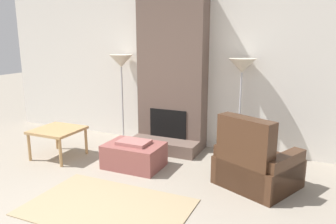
% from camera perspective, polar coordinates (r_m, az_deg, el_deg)
% --- Properties ---
extents(wall_back, '(7.24, 0.06, 2.60)m').
position_cam_1_polar(wall_back, '(5.69, 1.59, 7.30)').
color(wall_back, silver).
rests_on(wall_back, ground_plane).
extents(fireplace, '(1.15, 0.73, 2.60)m').
position_cam_1_polar(fireplace, '(5.49, 0.64, 6.10)').
color(fireplace, brown).
rests_on(fireplace, ground_plane).
extents(ottoman, '(0.82, 0.58, 0.40)m').
position_cam_1_polar(ottoman, '(4.84, -5.92, -7.43)').
color(ottoman, '#8C4C47').
rests_on(ottoman, ground_plane).
extents(armchair, '(1.13, 1.10, 0.94)m').
position_cam_1_polar(armchair, '(4.31, 14.80, -9.12)').
color(armchair, '#422819').
rests_on(armchair, ground_plane).
extents(side_table, '(0.69, 0.67, 0.47)m').
position_cam_1_polar(side_table, '(5.40, -18.69, -3.35)').
color(side_table, tan).
rests_on(side_table, ground_plane).
extents(floor_lamp_left, '(0.41, 0.41, 1.56)m').
position_cam_1_polar(floor_lamp_left, '(5.88, -8.15, 8.28)').
color(floor_lamp_left, '#ADADB2').
rests_on(floor_lamp_left, ground_plane).
extents(floor_lamp_right, '(0.41, 0.41, 1.55)m').
position_cam_1_polar(floor_lamp_right, '(5.10, 12.75, 7.28)').
color(floor_lamp_right, '#ADADB2').
rests_on(floor_lamp_right, ground_plane).
extents(area_rug, '(1.80, 1.15, 0.01)m').
position_cam_1_polar(area_rug, '(3.87, -10.50, -15.96)').
color(area_rug, '#9E8966').
rests_on(area_rug, ground_plane).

